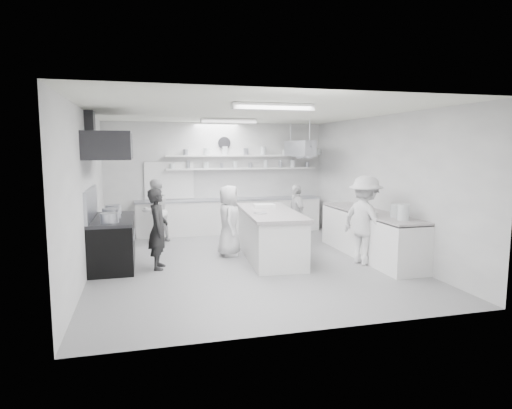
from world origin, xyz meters
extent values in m
cube|color=gray|center=(0.00, 0.00, -0.01)|extent=(6.00, 7.00, 0.02)
cube|color=silver|center=(0.00, 0.00, 3.01)|extent=(6.00, 7.00, 0.02)
cube|color=silver|center=(0.00, 3.50, 1.50)|extent=(6.00, 0.04, 3.00)
cube|color=silver|center=(0.00, -3.50, 1.50)|extent=(6.00, 0.04, 3.00)
cube|color=silver|center=(-3.00, 0.00, 1.50)|extent=(0.04, 7.00, 3.00)
cube|color=silver|center=(3.00, 0.00, 1.50)|extent=(0.04, 7.00, 3.00)
cube|color=black|center=(-2.60, 0.40, 0.45)|extent=(0.80, 1.80, 0.90)
cube|color=#29292C|center=(-2.60, 0.40, 2.35)|extent=(0.85, 2.00, 0.50)
cube|color=white|center=(0.30, 3.20, 0.46)|extent=(5.00, 0.60, 0.92)
cube|color=white|center=(0.70, 3.37, 1.75)|extent=(4.20, 0.26, 0.04)
cube|color=white|center=(0.70, 3.37, 2.10)|extent=(4.20, 0.26, 0.04)
cube|color=black|center=(-1.30, 3.48, 1.45)|extent=(1.30, 0.04, 1.00)
cylinder|color=white|center=(0.20, 3.46, 2.45)|extent=(0.32, 0.05, 0.32)
cube|color=white|center=(2.65, -0.20, 0.47)|extent=(0.74, 3.30, 0.94)
cube|color=#ADB0BA|center=(2.00, 2.40, 2.30)|extent=(0.30, 1.60, 0.40)
cube|color=white|center=(0.00, -1.80, 2.94)|extent=(1.30, 0.25, 0.10)
cube|color=white|center=(0.00, 1.80, 2.94)|extent=(1.30, 0.25, 0.10)
cube|color=white|center=(0.57, 0.24, 0.48)|extent=(1.16, 2.67, 0.96)
cylinder|color=#ADB0BA|center=(-2.60, 0.36, 1.03)|extent=(0.35, 0.35, 0.24)
imported|color=black|center=(-1.74, -0.02, 0.78)|extent=(0.44, 0.61, 1.55)
imported|color=silver|center=(-1.72, 2.43, 0.78)|extent=(0.96, 0.94, 1.56)
imported|color=silver|center=(-0.23, 0.66, 0.76)|extent=(0.62, 0.82, 1.52)
imported|color=silver|center=(1.54, 1.32, 0.73)|extent=(0.36, 0.86, 1.46)
imported|color=silver|center=(2.26, -0.70, 0.88)|extent=(0.99, 1.29, 1.77)
imported|color=#ADB0BA|center=(0.27, -0.06, 0.99)|extent=(0.30, 0.30, 0.06)
imported|color=white|center=(0.63, 0.92, 0.99)|extent=(0.24, 0.24, 0.07)
imported|color=white|center=(2.58, -0.39, 0.97)|extent=(0.24, 0.24, 0.06)
camera|label=1|loc=(-2.01, -8.46, 2.30)|focal=30.76mm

